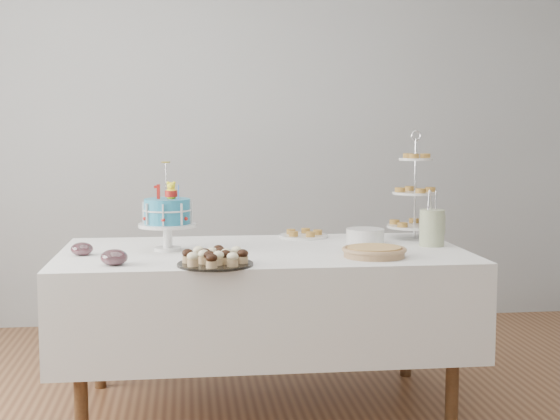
{
  "coord_description": "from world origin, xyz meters",
  "views": [
    {
      "loc": [
        -0.37,
        -3.37,
        1.35
      ],
      "look_at": [
        0.08,
        0.3,
        0.96
      ],
      "focal_mm": 50.0,
      "sensor_mm": 36.0,
      "label": 1
    }
  ],
  "objects": [
    {
      "name": "jam_bowl_a",
      "position": [
        -0.67,
        -0.04,
        0.8
      ],
      "size": [
        0.12,
        0.12,
        0.07
      ],
      "color": "silver",
      "rests_on": "table"
    },
    {
      "name": "walls",
      "position": [
        0.0,
        0.0,
        1.35
      ],
      "size": [
        5.04,
        4.04,
        2.7
      ],
      "color": "#A8ABAD",
      "rests_on": "floor"
    },
    {
      "name": "cupcake_tray",
      "position": [
        -0.24,
        -0.1,
        0.81
      ],
      "size": [
        0.32,
        0.32,
        0.07
      ],
      "color": "black",
      "rests_on": "table"
    },
    {
      "name": "utensil_pitcher",
      "position": [
        0.84,
        0.33,
        0.87
      ],
      "size": [
        0.13,
        0.12,
        0.27
      ],
      "rotation": [
        0.0,
        0.0,
        0.06
      ],
      "color": "beige",
      "rests_on": "table"
    },
    {
      "name": "table",
      "position": [
        0.0,
        0.3,
        0.54
      ],
      "size": [
        1.92,
        1.02,
        0.77
      ],
      "color": "silver",
      "rests_on": "floor"
    },
    {
      "name": "plate_stack",
      "position": [
        0.53,
        0.44,
        0.81
      ],
      "size": [
        0.19,
        0.19,
        0.07
      ],
      "color": "white",
      "rests_on": "table"
    },
    {
      "name": "tiered_stand",
      "position": [
        0.83,
        0.6,
        1.01
      ],
      "size": [
        0.29,
        0.29,
        0.57
      ],
      "color": "silver",
      "rests_on": "table"
    },
    {
      "name": "birthday_cake",
      "position": [
        -0.45,
        0.33,
        0.88
      ],
      "size": [
        0.27,
        0.27,
        0.42
      ],
      "rotation": [
        0.0,
        0.0,
        -0.15
      ],
      "color": "white",
      "rests_on": "table"
    },
    {
      "name": "pastry_plate",
      "position": [
        0.26,
        0.7,
        0.79
      ],
      "size": [
        0.26,
        0.26,
        0.04
      ],
      "color": "white",
      "rests_on": "table"
    },
    {
      "name": "jam_bowl_b",
      "position": [
        -0.84,
        0.24,
        0.8
      ],
      "size": [
        0.1,
        0.1,
        0.06
      ],
      "color": "silver",
      "rests_on": "table"
    },
    {
      "name": "pie",
      "position": [
        0.48,
        0.03,
        0.8
      ],
      "size": [
        0.29,
        0.29,
        0.05
      ],
      "color": "tan",
      "rests_on": "table"
    }
  ]
}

